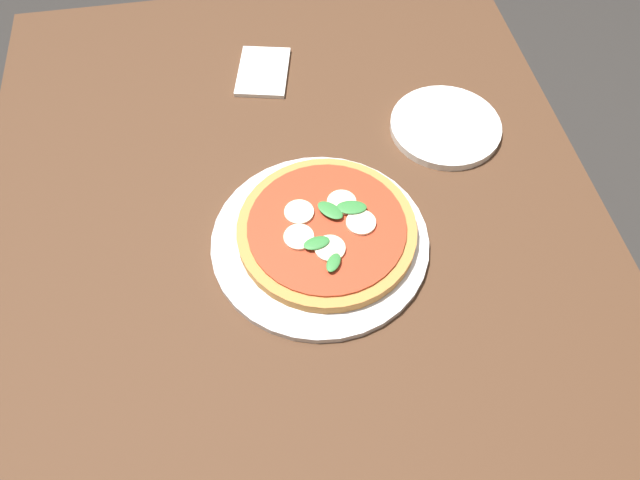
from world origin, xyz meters
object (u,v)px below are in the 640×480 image
object	(u,v)px
pizza	(327,230)
napkin	(263,72)
serving_tray	(320,241)
dining_table	(298,264)
plate_white	(445,126)

from	to	relation	value
pizza	napkin	distance (m)	0.38
serving_tray	napkin	world-z (taller)	serving_tray
dining_table	serving_tray	distance (m)	0.11
dining_table	plate_white	xyz separation A→B (m)	(-0.17, 0.28, 0.11)
pizza	plate_white	world-z (taller)	pizza
serving_tray	plate_white	size ratio (longest dim) A/B	1.72
dining_table	pizza	xyz separation A→B (m)	(0.02, 0.04, 0.12)
pizza	serving_tray	bearing A→B (deg)	-55.23
serving_tray	napkin	bearing A→B (deg)	-173.96
serving_tray	napkin	xyz separation A→B (m)	(-0.39, -0.04, -0.00)
napkin	plate_white	bearing A→B (deg)	56.49
dining_table	napkin	distance (m)	0.37
pizza	dining_table	bearing A→B (deg)	-116.15
serving_tray	plate_white	xyz separation A→B (m)	(-0.20, 0.25, 0.00)
pizza	plate_white	bearing A→B (deg)	128.24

